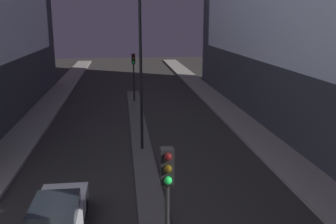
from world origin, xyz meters
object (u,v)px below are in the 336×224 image
traffic_light_near (167,191)px  street_lamp (140,31)px  traffic_light_mid (134,66)px  car_left_lane (57,217)px

traffic_light_near → street_lamp: 12.32m
traffic_light_mid → car_left_lane: bearing=-99.2°
car_left_lane → traffic_light_near: bearing=-46.4°
traffic_light_near → traffic_light_mid: 24.40m
street_lamp → car_left_lane: street_lamp is taller
traffic_light_near → street_lamp: street_lamp is taller
traffic_light_mid → street_lamp: street_lamp is taller
traffic_light_mid → car_left_lane: traffic_light_mid is taller
street_lamp → car_left_lane: 10.73m
traffic_light_mid → street_lamp: bearing=-90.0°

